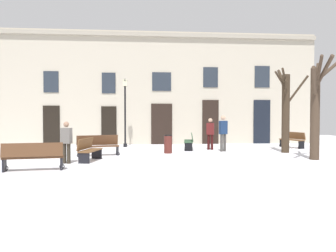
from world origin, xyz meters
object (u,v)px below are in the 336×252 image
object	(u,v)px
bench_facing_shops	(292,140)
person_by_shop_door	(66,141)
bench_near_center_tree	(98,145)
bench_far_corner	(33,156)
person_near_bench	(210,132)
tree_foreground	(286,109)
bench_by_litter_bin	(189,141)
bench_back_to_back_left	(89,150)
person_strolling	(223,131)
tree_center	(316,105)
streetlamp	(125,105)
litter_bin	(168,144)

from	to	relation	value
bench_facing_shops	person_by_shop_door	world-z (taller)	person_by_shop_door
bench_near_center_tree	bench_far_corner	world-z (taller)	bench_far_corner
person_near_bench	person_by_shop_door	xyz separation A→B (m)	(-6.44, -4.54, -0.05)
person_by_shop_door	tree_foreground	bearing A→B (deg)	-143.57
bench_by_litter_bin	bench_far_corner	distance (m)	8.84
tree_foreground	bench_back_to_back_left	world-z (taller)	tree_foreground
bench_facing_shops	person_strolling	size ratio (longest dim) A/B	0.90
tree_center	bench_facing_shops	distance (m)	5.54
streetlamp	tree_center	bearing A→B (deg)	-38.55
streetlamp	bench_near_center_tree	world-z (taller)	streetlamp
bench_far_corner	bench_by_litter_bin	bearing A→B (deg)	-141.83
tree_foreground	person_strolling	bearing A→B (deg)	165.12
bench_near_center_tree	bench_back_to_back_left	size ratio (longest dim) A/B	1.18
bench_facing_shops	bench_by_litter_bin	xyz separation A→B (m)	(-5.88, -0.44, -0.00)
tree_center	bench_far_corner	world-z (taller)	tree_center
litter_bin	bench_facing_shops	distance (m)	7.49
streetlamp	bench_back_to_back_left	bearing A→B (deg)	-101.46
bench_near_center_tree	person_by_shop_door	xyz separation A→B (m)	(-0.88, -2.36, 0.39)
tree_foreground	person_by_shop_door	size ratio (longest dim) A/B	2.62
litter_bin	bench_by_litter_bin	world-z (taller)	litter_bin
tree_center	bench_near_center_tree	distance (m)	9.36
tree_foreground	person_strolling	world-z (taller)	tree_foreground
bench_by_litter_bin	bench_far_corner	bearing A→B (deg)	-35.26
tree_center	streetlamp	size ratio (longest dim) A/B	1.06
litter_bin	person_near_bench	bearing A→B (deg)	31.88
bench_back_to_back_left	bench_by_litter_bin	size ratio (longest dim) A/B	0.83
bench_near_center_tree	person_near_bench	size ratio (longest dim) A/B	1.15
streetlamp	person_strolling	xyz separation A→B (m)	(4.97, -2.84, -1.37)
bench_far_corner	person_near_bench	bearing A→B (deg)	-147.59
tree_center	streetlamp	xyz separation A→B (m)	(-7.89, 6.29, 0.18)
person_strolling	streetlamp	bearing A→B (deg)	-45.36
streetlamp	person_by_shop_door	xyz separation A→B (m)	(-1.92, -6.47, -1.52)
person_near_bench	person_strolling	size ratio (longest dim) A/B	0.92
bench_near_center_tree	person_strolling	bearing A→B (deg)	-3.22
bench_facing_shops	bench_by_litter_bin	size ratio (longest dim) A/B	0.84
person_near_bench	person_strolling	distance (m)	1.02
tree_foreground	person_near_bench	distance (m)	3.91
litter_bin	person_near_bench	size ratio (longest dim) A/B	0.53
bench_back_to_back_left	person_near_bench	bearing A→B (deg)	-43.01
bench_far_corner	person_strolling	bearing A→B (deg)	-153.72
streetlamp	person_near_bench	world-z (taller)	streetlamp
tree_foreground	bench_back_to_back_left	bearing A→B (deg)	-166.03
bench_near_center_tree	bench_far_corner	size ratio (longest dim) A/B	0.98
bench_back_to_back_left	bench_far_corner	bearing A→B (deg)	159.31
bench_near_center_tree	bench_back_to_back_left	bearing A→B (deg)	-109.62
bench_far_corner	streetlamp	bearing A→B (deg)	-116.39
person_strolling	person_near_bench	bearing A→B (deg)	-79.04
bench_near_center_tree	person_strolling	world-z (taller)	person_strolling
litter_bin	person_strolling	distance (m)	2.92
bench_near_center_tree	person_by_shop_door	world-z (taller)	person_by_shop_door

